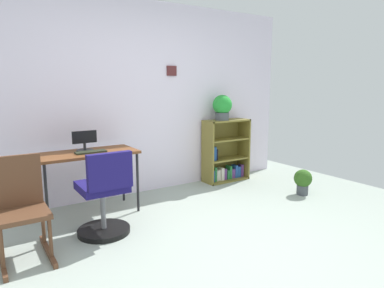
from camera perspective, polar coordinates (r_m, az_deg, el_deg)
The scene contains 10 objects.
ground_plane at distance 3.16m, azimuth 5.90°, elevation -18.14°, with size 6.24×6.24×0.00m, color #9BA79D.
wall_back at distance 4.66m, azimuth -10.80°, elevation 7.30°, with size 5.20×0.12×2.57m.
desk at distance 4.05m, azimuth -16.90°, elevation -2.13°, with size 1.08×0.53×0.73m.
monitor at distance 4.10m, azimuth -17.38°, elevation 0.41°, with size 0.28×0.19×0.23m.
keyboard at distance 3.99m, azimuth -16.43°, elevation -1.27°, with size 0.34×0.12×0.02m, color black.
office_chair at distance 3.50m, azimuth -14.29°, elevation -8.81°, with size 0.52×0.55×0.87m.
rocking_chair at distance 3.33m, azimuth -26.56°, elevation -9.30°, with size 0.42×0.64×0.88m.
bookshelf_low at distance 5.36m, azimuth 5.34°, elevation -1.65°, with size 0.73×0.30×0.95m.
potted_plant_on_shelf at distance 5.16m, azimuth 5.04°, elevation 6.18°, with size 0.29×0.29×0.38m.
potted_plant_floor at distance 4.91m, azimuth 17.91°, elevation -5.76°, with size 0.24×0.24×0.35m.
Camera 1 is at (-1.77, -2.15, 1.48)m, focal length 32.16 mm.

